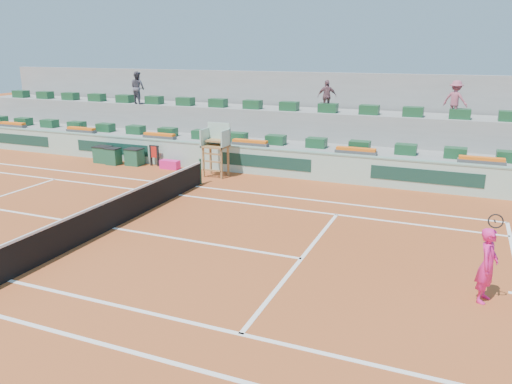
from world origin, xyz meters
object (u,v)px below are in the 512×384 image
(umpire_chair, at_px, (216,142))
(tennis_player, at_px, (487,265))
(player_bag, at_px, (170,165))
(drink_cooler_a, at_px, (134,157))

(umpire_chair, relative_size, tennis_player, 1.05)
(tennis_player, bearing_deg, player_bag, 148.23)
(umpire_chair, distance_m, drink_cooler_a, 4.92)
(umpire_chair, distance_m, tennis_player, 13.72)
(player_bag, relative_size, tennis_player, 0.41)
(umpire_chair, bearing_deg, player_bag, 172.81)
(drink_cooler_a, relative_size, tennis_player, 0.37)
(player_bag, relative_size, drink_cooler_a, 1.12)
(umpire_chair, xyz_separation_m, tennis_player, (11.01, -8.16, -0.65))
(drink_cooler_a, xyz_separation_m, tennis_player, (15.79, -8.52, 0.47))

